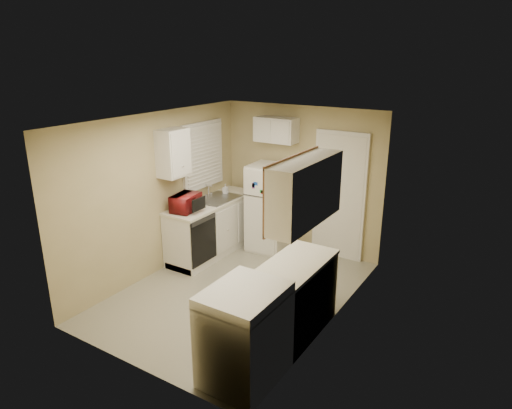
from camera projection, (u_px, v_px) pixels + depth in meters
The scene contains 19 objects.
floor at pixel (237, 292), 6.39m from camera, with size 3.80×3.80×0.00m, color #ADA991.
ceiling at pixel (234, 120), 5.63m from camera, with size 3.80×3.80×0.00m, color white.
wall_left at pixel (158, 194), 6.72m from camera, with size 3.80×3.80×0.00m, color tan.
wall_right at pixel (335, 232), 5.31m from camera, with size 3.80×3.80×0.00m, color tan.
wall_back at pixel (301, 179), 7.54m from camera, with size 2.80×2.80×0.00m, color tan.
wall_front at pixel (126, 265), 4.49m from camera, with size 2.80×2.80×0.00m, color tan.
left_counter at pixel (213, 227), 7.53m from camera, with size 0.60×1.80×0.90m, color silver.
dishwasher at pixel (204, 240), 6.89m from camera, with size 0.03×0.58×0.72m, color black.
sink at pixel (217, 201), 7.52m from camera, with size 0.54×0.74×0.16m, color gray.
microwave at pixel (186, 201), 6.89m from camera, with size 0.26×0.47×0.31m, color maroon.
soap_bottle at pixel (225, 188), 7.74m from camera, with size 0.08×0.08×0.17m, color beige.
window_blinds at pixel (203, 155), 7.42m from camera, with size 0.10×0.98×1.08m, color silver.
upper_cabinet_left at pixel (173, 153), 6.63m from camera, with size 0.30×0.45×0.70m, color silver.
refrigerator at pixel (269, 208), 7.56m from camera, with size 0.60×0.59×1.47m, color silver.
cabinet_over_fridge at pixel (276, 130), 7.37m from camera, with size 0.70×0.30×0.40m, color silver.
interior_door at pixel (339, 197), 7.21m from camera, with size 0.86×0.06×2.08m, color silver.
right_counter at pixel (278, 312), 5.05m from camera, with size 0.60×2.00×0.90m, color silver.
stove at pixel (245, 334), 4.56m from camera, with size 0.68×0.84×1.02m, color silver.
upper_cabinet_right at pixel (306, 191), 4.79m from camera, with size 0.30×1.20×0.70m, color silver.
Camera 1 is at (3.25, -4.66, 3.19)m, focal length 32.00 mm.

